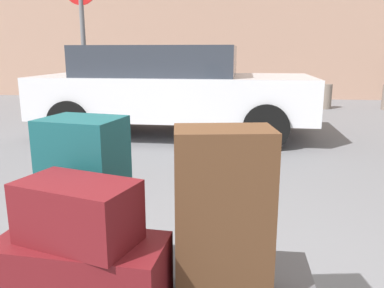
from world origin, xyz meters
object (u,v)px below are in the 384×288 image
(duffel_bag_maroon_stacked_top, at_px, (82,276))
(no_parking_sign, at_px, (83,37))
(bollard_kerb_near, at_px, (326,96))
(suitcase_brown_rear_right, at_px, (223,215))
(duffel_bag_maroon_topmost_pile, at_px, (78,212))
(parked_car, at_px, (171,88))
(suitcase_teal_center, at_px, (86,191))

(duffel_bag_maroon_stacked_top, relative_size, no_parking_sign, 0.26)
(duffel_bag_maroon_stacked_top, xyz_separation_m, bollard_kerb_near, (2.64, 8.36, -0.19))
(bollard_kerb_near, bearing_deg, suitcase_brown_rear_right, -104.43)
(duffel_bag_maroon_topmost_pile, height_order, no_parking_sign, no_parking_sign)
(suitcase_brown_rear_right, xyz_separation_m, parked_car, (-1.04, 4.80, 0.07))
(duffel_bag_maroon_stacked_top, height_order, bollard_kerb_near, duffel_bag_maroon_stacked_top)
(suitcase_teal_center, height_order, no_parking_sign, no_parking_sign)
(suitcase_brown_rear_right, xyz_separation_m, no_parking_sign, (-2.30, 4.41, 0.85))
(suitcase_brown_rear_right, bearing_deg, duffel_bag_maroon_topmost_pile, -171.68)
(suitcase_teal_center, bearing_deg, duffel_bag_maroon_stacked_top, -61.82)
(bollard_kerb_near, bearing_deg, no_parking_sign, -139.32)
(duffel_bag_maroon_stacked_top, height_order, duffel_bag_maroon_topmost_pile, duffel_bag_maroon_topmost_pile)
(bollard_kerb_near, height_order, no_parking_sign, no_parking_sign)
(suitcase_teal_center, bearing_deg, suitcase_brown_rear_right, -7.68)
(duffel_bag_maroon_topmost_pile, xyz_separation_m, no_parking_sign, (-1.77, 4.57, 0.79))
(parked_car, relative_size, bollard_kerb_near, 7.40)
(duffel_bag_maroon_stacked_top, relative_size, suitcase_teal_center, 0.93)
(suitcase_teal_center, relative_size, bollard_kerb_near, 1.19)
(bollard_kerb_near, distance_m, no_parking_sign, 5.95)
(suitcase_brown_rear_right, bearing_deg, duffel_bag_maroon_stacked_top, -171.68)
(bollard_kerb_near, relative_size, no_parking_sign, 0.23)
(suitcase_teal_center, bearing_deg, parked_car, 105.11)
(suitcase_brown_rear_right, relative_size, no_parking_sign, 0.28)
(parked_car, height_order, bollard_kerb_near, parked_car)
(duffel_bag_maroon_stacked_top, bearing_deg, suitcase_brown_rear_right, 21.81)
(duffel_bag_maroon_stacked_top, height_order, parked_car, parked_car)
(duffel_bag_maroon_stacked_top, bearing_deg, bollard_kerb_near, 76.90)
(suitcase_teal_center, distance_m, duffel_bag_maroon_topmost_pile, 0.40)
(suitcase_brown_rear_right, bearing_deg, parked_car, 93.10)
(duffel_bag_maroon_topmost_pile, bearing_deg, parked_car, 112.55)
(suitcase_brown_rear_right, height_order, parked_car, parked_car)
(suitcase_brown_rear_right, distance_m, bollard_kerb_near, 8.47)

